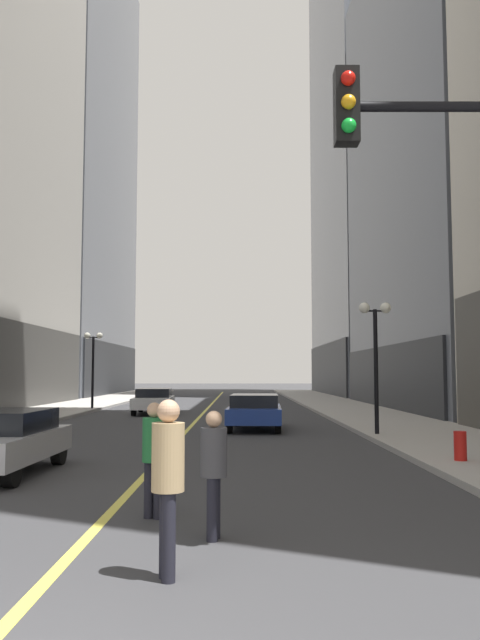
# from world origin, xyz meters

# --- Properties ---
(ground_plane) EXTENTS (200.00, 200.00, 0.00)m
(ground_plane) POSITION_xyz_m (0.00, 35.00, 0.00)
(ground_plane) COLOR #38383A
(sidewalk_left) EXTENTS (4.50, 78.00, 0.15)m
(sidewalk_left) POSITION_xyz_m (-8.25, 35.00, 0.07)
(sidewalk_left) COLOR #ADA8A0
(sidewalk_left) RESTS_ON ground
(sidewalk_right) EXTENTS (4.50, 78.00, 0.15)m
(sidewalk_right) POSITION_xyz_m (8.25, 35.00, 0.07)
(sidewalk_right) COLOR #ADA8A0
(sidewalk_right) RESTS_ON ground
(lane_centre_stripe) EXTENTS (0.16, 70.00, 0.01)m
(lane_centre_stripe) POSITION_xyz_m (0.00, 35.00, 0.00)
(lane_centre_stripe) COLOR #E5D64C
(lane_centre_stripe) RESTS_ON ground
(building_left_far) EXTENTS (12.60, 26.00, 47.76)m
(building_left_far) POSITION_xyz_m (-16.70, 60.00, 23.79)
(building_left_far) COLOR slate
(building_left_far) RESTS_ON ground
(building_right_far) EXTENTS (11.96, 26.00, 55.95)m
(building_right_far) POSITION_xyz_m (16.39, 60.00, 27.88)
(building_right_far) COLOR slate
(building_right_far) RESTS_ON ground
(car_silver) EXTENTS (1.85, 4.30, 1.32)m
(car_silver) POSITION_xyz_m (-3.01, 9.98, 0.72)
(car_silver) COLOR #B7B7BC
(car_silver) RESTS_ON ground
(car_blue) EXTENTS (2.16, 4.67, 1.32)m
(car_blue) POSITION_xyz_m (2.50, 20.72, 0.72)
(car_blue) COLOR navy
(car_blue) RESTS_ON ground
(car_white) EXTENTS (2.17, 4.82, 1.32)m
(car_white) POSITION_xyz_m (-2.55, 30.35, 0.72)
(car_white) COLOR silver
(car_white) RESTS_ON ground
(pedestrian_with_orange_bag) EXTENTS (0.40, 0.40, 1.62)m
(pedestrian_with_orange_bag) POSITION_xyz_m (1.62, 4.67, 0.94)
(pedestrian_with_orange_bag) COLOR black
(pedestrian_with_orange_bag) RESTS_ON ground
(pedestrian_in_green_parka) EXTENTS (0.44, 0.44, 1.67)m
(pedestrian_in_green_parka) POSITION_xyz_m (0.70, 5.88, 0.97)
(pedestrian_in_green_parka) COLOR black
(pedestrian_in_green_parka) RESTS_ON ground
(pedestrian_in_tan_trench) EXTENTS (0.42, 0.42, 1.82)m
(pedestrian_in_tan_trench) POSITION_xyz_m (1.21, 3.08, 1.07)
(pedestrian_in_tan_trench) COLOR black
(pedestrian_in_tan_trench) RESTS_ON ground
(street_lamp_left_far) EXTENTS (1.06, 0.36, 4.43)m
(street_lamp_left_far) POSITION_xyz_m (-6.40, 33.14, 3.26)
(street_lamp_left_far) COLOR black
(street_lamp_left_far) RESTS_ON ground
(street_lamp_right_mid) EXTENTS (1.06, 0.36, 4.43)m
(street_lamp_right_mid) POSITION_xyz_m (6.40, 17.51, 3.26)
(street_lamp_right_mid) COLOR black
(street_lamp_right_mid) RESTS_ON ground
(fire_hydrant_right) EXTENTS (0.28, 0.28, 0.80)m
(fire_hydrant_right) POSITION_xyz_m (6.90, 11.01, 0.40)
(fire_hydrant_right) COLOR red
(fire_hydrant_right) RESTS_ON ground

